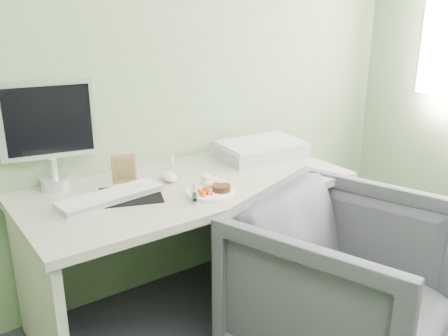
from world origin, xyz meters
TOP-DOWN VIEW (x-y plane):
  - wall_back at (0.00, 2.00)m, footprint 3.50×0.00m
  - desk at (0.00, 1.62)m, footprint 1.60×0.75m
  - plate at (0.02, 1.46)m, footprint 0.24×0.24m
  - steak at (0.06, 1.42)m, footprint 0.10×0.10m
  - potato_pile at (0.06, 1.51)m, footprint 0.13×0.11m
  - carrot_heap at (-0.02, 1.43)m, footprint 0.06×0.06m
  - steak_knife at (-0.08, 1.43)m, footprint 0.12×0.19m
  - mousepad at (-0.30, 1.64)m, footprint 0.35×0.33m
  - keyboard at (-0.39, 1.65)m, footprint 0.49×0.20m
  - computer_mouse at (-0.05, 1.71)m, footprint 0.09×0.13m
  - photo_frame at (-0.25, 1.81)m, footprint 0.12×0.05m
  - eyedrop_bottle at (0.08, 1.91)m, footprint 0.02×0.02m
  - scanner at (0.57, 1.76)m, footprint 0.51×0.36m
  - monitor at (-0.55, 1.94)m, footprint 0.43×0.15m
  - desk_chair at (0.38, 0.92)m, footprint 1.06×1.07m

SIDE VIEW (x-z plane):
  - desk_chair at x=0.38m, z-range 0.00..0.77m
  - desk at x=0.00m, z-range 0.18..0.91m
  - mousepad at x=-0.30m, z-range 0.73..0.73m
  - plate at x=0.02m, z-range 0.73..0.74m
  - keyboard at x=-0.39m, z-range 0.74..0.76m
  - computer_mouse at x=-0.05m, z-range 0.73..0.77m
  - steak_knife at x=-0.08m, z-range 0.75..0.76m
  - steak at x=0.06m, z-range 0.74..0.77m
  - eyedrop_bottle at x=0.08m, z-range 0.73..0.79m
  - carrot_heap at x=-0.02m, z-range 0.74..0.78m
  - scanner at x=0.57m, z-range 0.73..0.80m
  - potato_pile at x=0.06m, z-range 0.74..0.80m
  - photo_frame at x=-0.25m, z-range 0.73..0.88m
  - monitor at x=-0.55m, z-range 0.76..1.28m
  - wall_back at x=0.00m, z-range -0.40..3.10m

